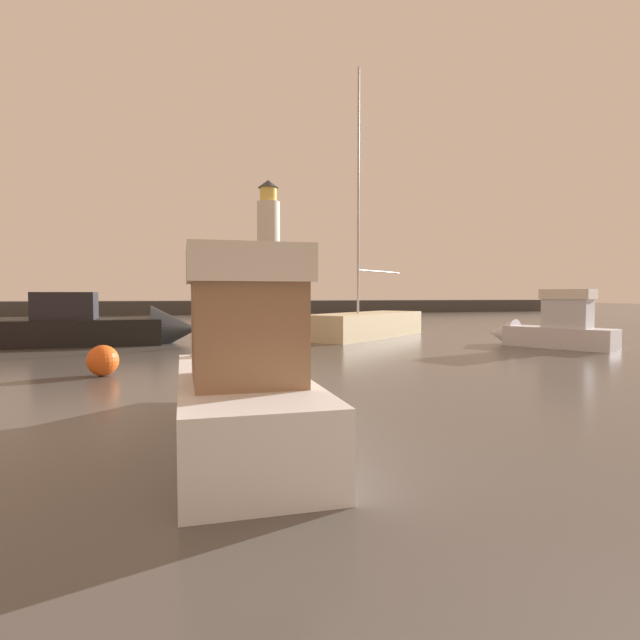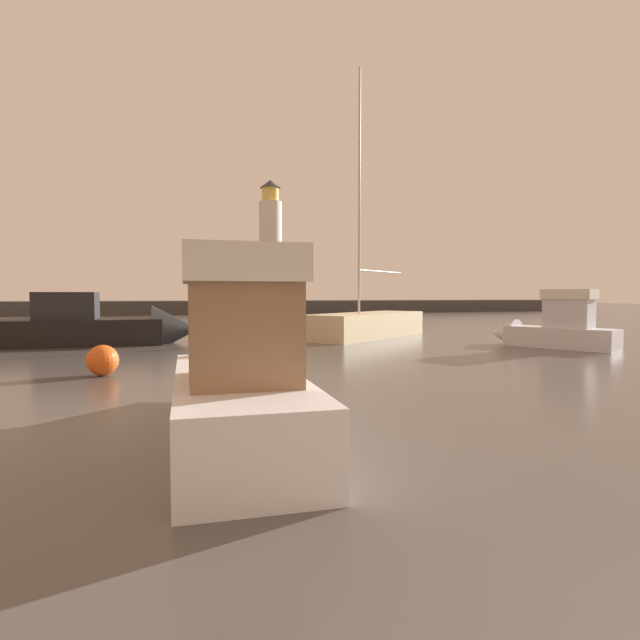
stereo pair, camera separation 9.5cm
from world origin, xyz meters
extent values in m
plane|color=#4C4742|center=(0.00, 31.25, 0.00)|extent=(220.00, 220.00, 0.00)
cube|color=#423F3D|center=(0.00, 62.50, 0.79)|extent=(93.97, 5.63, 1.58)
cylinder|color=silver|center=(8.15, 62.50, 7.73)|extent=(2.84, 2.84, 12.30)
cylinder|color=#F2CC59|center=(8.15, 62.50, 14.74)|extent=(2.13, 2.13, 1.72)
cone|color=#33383D|center=(8.15, 62.50, 16.09)|extent=(2.55, 2.55, 0.98)
cube|color=black|center=(-7.20, 24.29, 0.60)|extent=(6.91, 2.54, 1.20)
cone|color=black|center=(-3.17, 24.37, 0.66)|extent=(2.21, 2.35, 2.31)
cube|color=#232328|center=(-7.91, 24.28, 1.81)|extent=(2.58, 1.93, 1.23)
cube|color=silver|center=(12.97, 17.54, 0.45)|extent=(3.37, 4.68, 0.89)
cone|color=silver|center=(11.76, 19.87, 0.49)|extent=(1.84, 1.80, 1.39)
cube|color=silver|center=(13.12, 17.25, 1.51)|extent=(1.76, 2.12, 1.23)
cube|color=silver|center=(13.12, 17.25, 2.33)|extent=(1.94, 2.33, 0.43)
cube|color=white|center=(-2.15, 7.02, 0.54)|extent=(1.93, 5.64, 1.08)
cone|color=white|center=(-2.12, 10.29, 0.59)|extent=(1.81, 1.70, 1.79)
cube|color=#8C6647|center=(-2.16, 6.34, 1.78)|extent=(1.48, 1.93, 1.40)
cube|color=silver|center=(-2.16, 6.34, 2.73)|extent=(1.62, 2.13, 0.49)
cube|color=beige|center=(6.85, 25.03, 0.66)|extent=(8.38, 7.48, 1.32)
cylinder|color=#B7B7BC|center=(6.18, 24.49, 7.72)|extent=(0.12, 0.12, 12.79)
cylinder|color=#B7B7BC|center=(8.04, 25.99, 3.62)|extent=(3.77, 3.08, 0.09)
sphere|color=#EA5919|center=(-5.14, 14.63, 0.44)|extent=(0.88, 0.88, 0.88)
camera|label=1|loc=(-3.11, -0.94, 2.32)|focal=28.62mm
camera|label=2|loc=(-3.02, -0.96, 2.32)|focal=28.62mm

